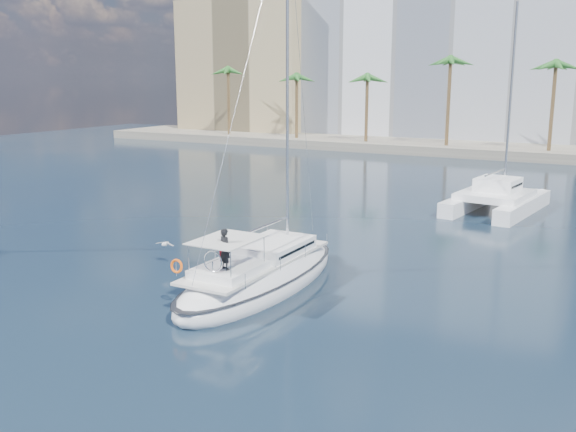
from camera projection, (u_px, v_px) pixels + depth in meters
The scene contains 9 objects.
ground at pixel (247, 284), 31.09m from camera, with size 160.00×160.00×0.00m, color black.
quay at pixel (498, 149), 83.26m from camera, with size 120.00×14.00×1.20m, color gray.
building_modern at pixel (438, 48), 96.32m from camera, with size 42.00×16.00×28.00m, color white.
building_tan_left at pixel (254, 70), 107.60m from camera, with size 22.00×14.00×22.00m, color tan.
palm_left at pixel (258, 74), 93.72m from camera, with size 3.60×3.60×12.30m.
palm_centre at pixel (497, 73), 77.77m from camera, with size 3.60×3.60×12.30m.
main_sloop at pixel (261, 276), 30.48m from camera, with size 4.05×12.65×18.76m.
catamaran at pixel (497, 197), 47.80m from camera, with size 6.35×10.79×15.15m.
seagull at pixel (165, 244), 34.25m from camera, with size 1.19×0.51×0.22m.
Camera 1 is at (15.99, -25.08, 9.84)m, focal length 40.00 mm.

